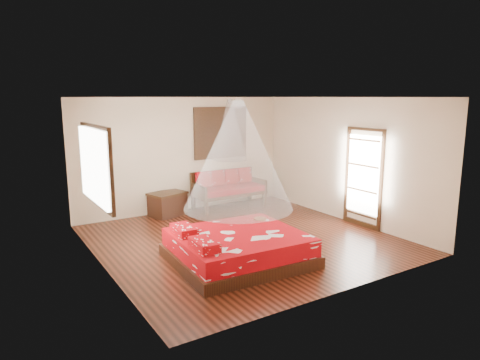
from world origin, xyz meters
The scene contains 10 objects.
room centered at (0.00, 0.00, 1.40)m, with size 5.54×5.54×2.84m.
bed centered at (-0.72, -0.94, 0.25)m, with size 2.30×2.10×0.65m.
daybed centered at (1.04, 2.38, 0.52)m, with size 1.83×0.81×0.95m.
storage_chest centered at (-0.59, 2.45, 0.29)m, with size 0.96×0.81×0.57m.
shutter_panel centered at (1.04, 2.72, 1.90)m, with size 1.52×0.06×1.32m.
window_left centered at (-2.71, 0.20, 1.70)m, with size 0.10×1.74×1.34m.
glazed_door centered at (2.72, -0.60, 1.07)m, with size 0.08×1.02×2.16m.
wine_tray centered at (0.11, -0.43, 0.55)m, with size 0.24×0.24×0.20m.
mosquito_net_main centered at (-0.70, -0.94, 1.85)m, with size 1.84×1.84×1.80m, color white.
mosquito_net_daybed centered at (1.04, 2.25, 2.00)m, with size 0.85×0.85×1.50m, color white.
Camera 1 is at (-4.40, -6.90, 2.80)m, focal length 32.00 mm.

